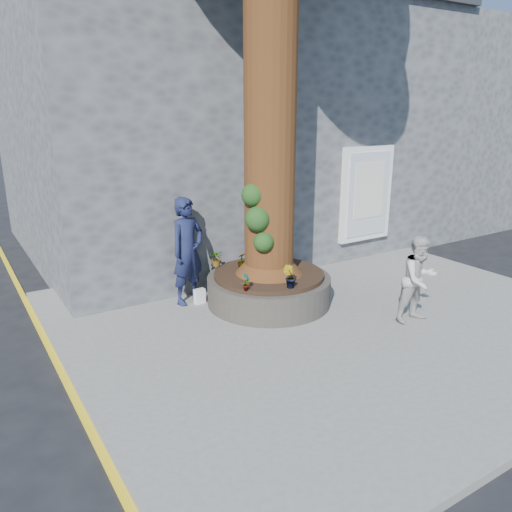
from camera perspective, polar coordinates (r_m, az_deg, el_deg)
ground at (r=7.63m, az=4.87°, el=-12.17°), size 120.00×120.00×0.00m
pavement at (r=9.16m, az=8.64°, el=-6.73°), size 9.00×8.00×0.12m
yellow_line at (r=7.36m, az=-20.35°, el=-14.43°), size 0.10×30.00×0.01m
stone_shop at (r=14.12m, az=-4.62°, el=14.63°), size 10.30×8.30×6.30m
neighbour_shop at (r=19.21m, az=17.66°, el=14.03°), size 6.00×8.00×6.00m
planter at (r=9.36m, az=1.47°, el=-3.67°), size 2.30×2.30×0.60m
man at (r=9.26m, az=-7.82°, el=0.57°), size 0.84×0.68×2.01m
woman at (r=8.88m, az=18.15°, el=-2.53°), size 0.77×0.62×1.51m
shopping_bag at (r=9.44m, az=-6.46°, el=-4.59°), size 0.21×0.14×0.28m
plant_a at (r=8.32m, az=-1.18°, el=-2.94°), size 0.20×0.18×0.32m
plant_b at (r=8.46m, az=3.84°, el=-2.38°), size 0.29×0.29×0.39m
plant_c at (r=9.44m, az=-1.60°, el=-0.54°), size 0.22×0.22×0.31m
plant_d at (r=9.60m, az=-4.49°, el=-0.25°), size 0.38×0.38×0.32m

